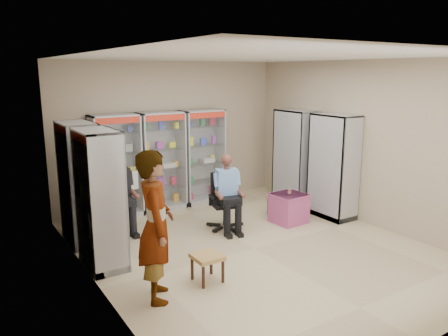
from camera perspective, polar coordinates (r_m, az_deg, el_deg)
floor at (r=7.16m, az=4.00°, el=-10.43°), size 6.00×6.00×0.00m
room_shell at (r=6.64m, az=4.25°, el=5.41°), size 5.02×6.02×3.01m
cabinet_back_left at (r=8.63m, az=-13.89°, el=0.18°), size 0.90×0.50×2.00m
cabinet_back_mid at (r=8.96m, az=-8.14°, el=0.87°), size 0.90×0.50×2.00m
cabinet_back_right at (r=9.38m, az=-2.85°, el=1.50°), size 0.90×0.50×2.00m
cabinet_right_far at (r=9.42m, az=9.26°, el=1.39°), size 0.90×0.50×2.00m
cabinet_right_near at (r=8.64m, az=14.09°, el=0.19°), size 0.90×0.50×2.00m
cabinet_left_far at (r=7.51m, az=-18.31°, el=-1.91°), size 0.90×0.50×2.00m
cabinet_left_near at (r=6.48m, az=-15.88°, el=-3.98°), size 0.90×0.50×2.00m
wooden_chair at (r=8.01m, az=-13.70°, el=-4.67°), size 0.42×0.42×0.94m
seated_customer at (r=7.91m, az=-13.65°, el=-3.38°), size 0.44×0.60×1.34m
office_chair at (r=7.86m, az=0.12°, el=-4.37°), size 0.67×0.67×1.01m
seated_shopkeeper at (r=7.78m, az=0.32°, el=-3.49°), size 0.55×0.67×1.29m
pink_trunk at (r=8.32m, az=8.45°, el=-5.21°), size 0.61×0.59×0.55m
tea_glass at (r=8.27m, az=8.56°, el=-3.00°), size 0.07×0.07×0.09m
woven_stool_a at (r=8.73m, az=7.14°, el=-4.94°), size 0.38×0.38×0.37m
woven_stool_b at (r=6.05m, az=-2.18°, el=-12.90°), size 0.38×0.38×0.38m
standing_man at (r=5.40m, az=-8.90°, el=-7.54°), size 0.67×0.80×1.89m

